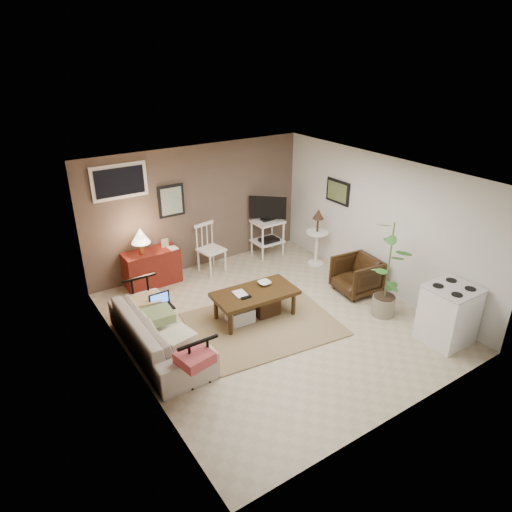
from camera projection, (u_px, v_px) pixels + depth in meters
floor at (273, 321)px, 7.35m from camera, size 5.00×5.00×0.00m
art_back at (171, 201)px, 8.34m from camera, size 0.50×0.03×0.60m
art_right at (338, 192)px, 8.61m from camera, size 0.03×0.60×0.45m
window at (119, 182)px, 7.67m from camera, size 0.96×0.03×0.60m
rug at (263, 324)px, 7.25m from camera, size 2.41×2.02×0.02m
coffee_table at (255, 302)px, 7.33m from camera, size 1.37×0.77×0.50m
sofa at (158, 326)px, 6.50m from camera, size 0.62×2.11×0.82m
sofa_pillows at (168, 327)px, 6.30m from camera, size 0.40×2.00×0.14m
sofa_end_rails at (167, 326)px, 6.58m from camera, size 0.57×2.10×0.71m
laptop at (161, 303)px, 6.82m from camera, size 0.32×0.24×0.22m
red_console at (151, 265)px, 8.32m from camera, size 1.00×0.44×1.15m
spindle_chair at (211, 250)px, 8.79m from camera, size 0.51×0.51×0.96m
tv_stand at (268, 225)px, 9.39m from camera, size 0.61×0.54×1.27m
side_table at (317, 231)px, 8.96m from camera, size 0.44×0.44×1.17m
armchair at (357, 274)px, 8.07m from camera, size 0.72×0.76×0.72m
potted_plant at (389, 267)px, 7.17m from camera, size 0.41×0.41×1.65m
stove at (449, 314)px, 6.70m from camera, size 0.69×0.64×0.91m
bowl at (265, 279)px, 7.43m from camera, size 0.21×0.06×0.21m
book_table at (235, 289)px, 7.08m from camera, size 0.18×0.04×0.25m
book_console at (168, 244)px, 8.23m from camera, size 0.16×0.03×0.21m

